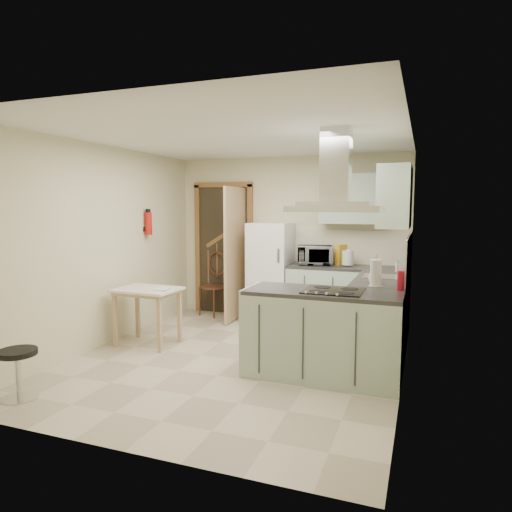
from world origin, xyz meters
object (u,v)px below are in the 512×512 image
at_px(fridge, 271,273).
at_px(bentwood_chair, 214,287).
at_px(peninsula, 323,334).
at_px(stool, 18,374).
at_px(drop_leaf_table, 148,316).
at_px(extractor_hood, 335,209).
at_px(microwave, 315,255).

relative_size(fridge, bentwood_chair, 1.62).
height_order(peninsula, stool, peninsula).
bearing_deg(bentwood_chair, fridge, 16.52).
bearing_deg(drop_leaf_table, extractor_hood, -6.36).
bearing_deg(stool, drop_leaf_table, 84.64).
height_order(fridge, extractor_hood, extractor_hood).
bearing_deg(fridge, extractor_hood, -56.21).
xyz_separation_m(peninsula, microwave, (-0.55, 1.99, 0.59)).
bearing_deg(fridge, microwave, 1.24).
xyz_separation_m(drop_leaf_table, bentwood_chair, (0.11, 1.70, 0.10)).
height_order(fridge, stool, fridge).
height_order(drop_leaf_table, stool, drop_leaf_table).
bearing_deg(fridge, bentwood_chair, 176.81).
height_order(extractor_hood, drop_leaf_table, extractor_hood).
bearing_deg(fridge, stool, -109.91).
xyz_separation_m(peninsula, bentwood_chair, (-2.20, 2.03, 0.01)).
bearing_deg(stool, fridge, 70.09).
bearing_deg(bentwood_chair, extractor_hood, -21.77).
distance_m(peninsula, extractor_hood, 1.27).
bearing_deg(drop_leaf_table, bentwood_chair, 87.77).
bearing_deg(drop_leaf_table, peninsula, -6.69).
xyz_separation_m(extractor_hood, stool, (-2.58, -1.49, -1.49)).
relative_size(drop_leaf_table, stool, 1.67).
distance_m(fridge, drop_leaf_table, 2.01).
height_order(drop_leaf_table, bentwood_chair, bentwood_chair).
distance_m(bentwood_chair, microwave, 1.75).
distance_m(peninsula, microwave, 2.15).
height_order(fridge, drop_leaf_table, fridge).
bearing_deg(peninsula, extractor_hood, 0.00).
relative_size(peninsula, microwave, 3.12).
distance_m(peninsula, drop_leaf_table, 2.34).
bearing_deg(microwave, stool, -133.71).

